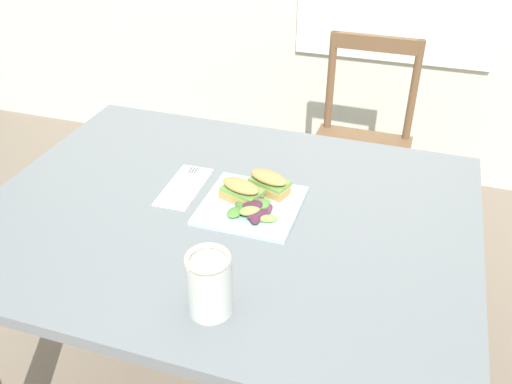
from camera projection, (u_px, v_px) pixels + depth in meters
The scene contains 9 objects.
dining_table at pixel (227, 248), 1.42m from camera, with size 1.22×0.94×0.74m.
chair_wooden_far at pixel (360, 147), 2.23m from camera, with size 0.40×0.40×0.87m.
plate_lunch at pixel (251, 205), 1.36m from camera, with size 0.24×0.24×0.01m, color silver.
sandwich_half_front at pixel (241, 191), 1.35m from camera, with size 0.12×0.09×0.06m.
sandwich_half_back at pixel (269, 182), 1.39m from camera, with size 0.12×0.09×0.06m.
salad_mixed_greens at pixel (254, 207), 1.32m from camera, with size 0.13×0.12×0.03m.
napkin_folded at pixel (184, 187), 1.44m from camera, with size 0.09×0.21×0.00m, color silver.
fork_on_napkin at pixel (186, 182), 1.45m from camera, with size 0.04×0.19×0.00m.
mason_jar_iced_tea at pixel (209, 286), 1.03m from camera, with size 0.09×0.09×0.14m.
Camera 1 is at (0.47, -0.88, 1.52)m, focal length 37.89 mm.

